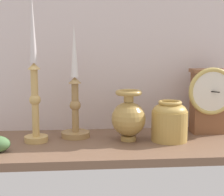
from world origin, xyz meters
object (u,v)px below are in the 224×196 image
(candlestick_tall_center, at_px, (75,103))
(brass_vase_bulbous, at_px, (129,117))
(mantel_clock, at_px, (209,99))
(brass_vase_jar, at_px, (170,120))
(candlestick_tall_left, at_px, (35,89))

(candlestick_tall_center, xyz_separation_m, brass_vase_bulbous, (0.17, -0.06, -0.04))
(mantel_clock, bearing_deg, brass_vase_jar, -151.65)
(mantel_clock, bearing_deg, candlestick_tall_center, -178.52)
(brass_vase_jar, bearing_deg, candlestick_tall_center, 166.40)
(candlestick_tall_center, relative_size, brass_vase_bulbous, 2.28)
(candlestick_tall_left, height_order, candlestick_tall_center, candlestick_tall_left)
(mantel_clock, bearing_deg, brass_vase_bulbous, -166.19)
(mantel_clock, distance_m, candlestick_tall_left, 0.58)
(mantel_clock, relative_size, brass_vase_bulbous, 1.41)
(candlestick_tall_left, bearing_deg, mantel_clock, 5.72)
(candlestick_tall_center, bearing_deg, mantel_clock, 1.48)
(candlestick_tall_left, distance_m, brass_vase_bulbous, 0.31)
(mantel_clock, xyz_separation_m, candlestick_tall_center, (-0.45, -0.01, -0.01))
(candlestick_tall_left, relative_size, candlestick_tall_center, 1.25)
(mantel_clock, relative_size, candlestick_tall_center, 0.62)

